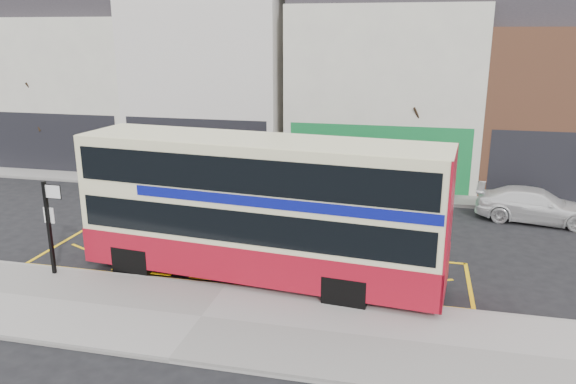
% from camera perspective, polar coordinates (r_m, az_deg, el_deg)
% --- Properties ---
extents(ground, '(120.00, 120.00, 0.00)m').
position_cam_1_polar(ground, '(17.15, -5.91, -9.30)').
color(ground, black).
rests_on(ground, ground).
extents(pavement, '(40.00, 4.00, 0.15)m').
position_cam_1_polar(pavement, '(15.20, -8.78, -12.60)').
color(pavement, gray).
rests_on(pavement, ground).
extents(kerb, '(40.00, 0.15, 0.15)m').
position_cam_1_polar(kerb, '(16.80, -6.34, -9.60)').
color(kerb, gray).
rests_on(kerb, ground).
extents(far_pavement, '(50.00, 3.00, 0.15)m').
position_cam_1_polar(far_pavement, '(27.12, 1.59, 0.52)').
color(far_pavement, gray).
rests_on(far_pavement, ground).
extents(road_markings, '(14.00, 3.40, 0.01)m').
position_cam_1_polar(road_markings, '(18.53, -4.31, -7.25)').
color(road_markings, yellow).
rests_on(road_markings, ground).
extents(terrace_far_left, '(8.00, 8.01, 10.80)m').
position_cam_1_polar(terrace_far_left, '(35.11, -19.48, 11.03)').
color(terrace_far_left, beige).
rests_on(terrace_far_left, ground).
extents(terrace_left, '(8.00, 8.01, 11.80)m').
position_cam_1_polar(terrace_left, '(31.55, -6.89, 12.26)').
color(terrace_left, silver).
rests_on(terrace_left, ground).
extents(terrace_green_shop, '(9.00, 8.01, 11.30)m').
position_cam_1_polar(terrace_green_shop, '(29.74, 10.01, 11.44)').
color(terrace_green_shop, beige).
rests_on(terrace_green_shop, ground).
extents(terrace_right, '(9.00, 8.01, 10.30)m').
position_cam_1_polar(terrace_right, '(30.62, 27.23, 9.13)').
color(terrace_right, '#9C5C3E').
rests_on(terrace_right, ground).
extents(double_decker_bus, '(11.09, 3.58, 4.35)m').
position_cam_1_polar(double_decker_bus, '(16.60, -2.73, -1.61)').
color(double_decker_bus, beige).
rests_on(double_decker_bus, ground).
extents(bus_stop_post, '(0.72, 0.13, 2.92)m').
position_cam_1_polar(bus_stop_post, '(18.24, -23.03, -2.53)').
color(bus_stop_post, black).
rests_on(bus_stop_post, pavement).
extents(car_silver, '(3.89, 1.78, 1.29)m').
position_cam_1_polar(car_silver, '(26.69, -12.83, 1.13)').
color(car_silver, '#B3B3B8').
rests_on(car_silver, ground).
extents(car_grey, '(4.81, 2.58, 1.50)m').
position_cam_1_polar(car_grey, '(25.84, -1.58, 1.28)').
color(car_grey, '#3C3F43').
rests_on(car_grey, ground).
extents(car_white, '(4.77, 2.51, 1.32)m').
position_cam_1_polar(car_white, '(24.36, 23.85, -1.25)').
color(car_white, white).
rests_on(car_white, ground).
extents(street_tree_left, '(2.83, 2.83, 6.12)m').
position_cam_1_polar(street_tree_left, '(33.23, -23.59, 9.26)').
color(street_tree_left, black).
rests_on(street_tree_left, ground).
extents(street_tree_right, '(2.41, 2.41, 5.21)m').
position_cam_1_polar(street_tree_right, '(26.65, 13.11, 7.46)').
color(street_tree_right, black).
rests_on(street_tree_right, ground).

